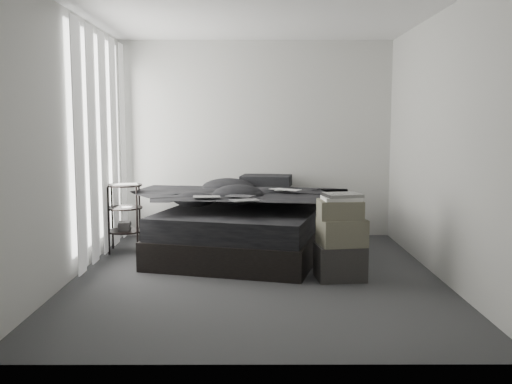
{
  "coord_description": "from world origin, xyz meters",
  "views": [
    {
      "loc": [
        -0.02,
        -5.54,
        1.51
      ],
      "look_at": [
        0.0,
        0.8,
        0.75
      ],
      "focal_mm": 40.0,
      "sensor_mm": 36.0,
      "label": 1
    }
  ],
  "objects_px": {
    "bed": "(247,240)",
    "laptop": "(283,184)",
    "box_lower": "(340,262)",
    "side_stand": "(124,218)"
  },
  "relations": [
    {
      "from": "side_stand",
      "to": "box_lower",
      "type": "xyz_separation_m",
      "value": [
        2.38,
        -1.24,
        -0.23
      ]
    },
    {
      "from": "laptop",
      "to": "side_stand",
      "type": "height_order",
      "value": "laptop"
    },
    {
      "from": "bed",
      "to": "box_lower",
      "type": "distance_m",
      "value": 1.46
    },
    {
      "from": "bed",
      "to": "side_stand",
      "type": "distance_m",
      "value": 1.48
    },
    {
      "from": "box_lower",
      "to": "side_stand",
      "type": "bearing_deg",
      "value": 152.55
    },
    {
      "from": "bed",
      "to": "laptop",
      "type": "relative_size",
      "value": 6.24
    },
    {
      "from": "laptop",
      "to": "box_lower",
      "type": "bearing_deg",
      "value": -31.6
    },
    {
      "from": "bed",
      "to": "laptop",
      "type": "xyz_separation_m",
      "value": [
        0.42,
        -0.05,
        0.67
      ]
    },
    {
      "from": "bed",
      "to": "box_lower",
      "type": "bearing_deg",
      "value": -35.6
    },
    {
      "from": "side_stand",
      "to": "laptop",
      "type": "bearing_deg",
      "value": -5.02
    }
  ]
}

